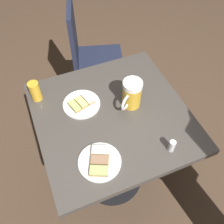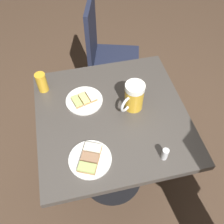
{
  "view_description": "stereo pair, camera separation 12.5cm",
  "coord_description": "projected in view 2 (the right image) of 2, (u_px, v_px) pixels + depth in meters",
  "views": [
    {
      "loc": [
        -0.7,
        0.29,
        1.78
      ],
      "look_at": [
        0.0,
        0.0,
        0.78
      ],
      "focal_mm": 40.32,
      "sensor_mm": 36.0,
      "label": 1
    },
    {
      "loc": [
        -0.74,
        0.17,
        1.78
      ],
      "look_at": [
        0.0,
        0.0,
        0.78
      ],
      "focal_mm": 40.32,
      "sensor_mm": 36.0,
      "label": 2
    }
  ],
  "objects": [
    {
      "name": "cafe_table",
      "position": [
        112.0,
        132.0,
        1.4
      ],
      "size": [
        0.75,
        0.76,
        0.76
      ],
      "color": "black",
      "rests_on": "ground_plane"
    },
    {
      "name": "plate_far",
      "position": [
        90.0,
        159.0,
        1.11
      ],
      "size": [
        0.19,
        0.19,
        0.03
      ],
      "color": "white",
      "rests_on": "cafe_table"
    },
    {
      "name": "beer_mug",
      "position": [
        134.0,
        97.0,
        1.24
      ],
      "size": [
        0.12,
        0.14,
        0.16
      ],
      "color": "gold",
      "rests_on": "cafe_table"
    },
    {
      "name": "beer_glass_small",
      "position": [
        42.0,
        82.0,
        1.33
      ],
      "size": [
        0.06,
        0.06,
        0.11
      ],
      "primitive_type": "cylinder",
      "color": "gold",
      "rests_on": "cafe_table"
    },
    {
      "name": "ground_plane",
      "position": [
        112.0,
        176.0,
        1.88
      ],
      "size": [
        6.0,
        6.0,
        0.0
      ],
      "primitive_type": "plane",
      "color": "#4C3828"
    },
    {
      "name": "plate_near",
      "position": [
        84.0,
        100.0,
        1.31
      ],
      "size": [
        0.19,
        0.19,
        0.03
      ],
      "color": "white",
      "rests_on": "cafe_table"
    },
    {
      "name": "cafe_chair",
      "position": [
        105.0,
        53.0,
        1.93
      ],
      "size": [
        0.47,
        0.47,
        0.93
      ],
      "rotation": [
        0.0,
        0.0,
        2.85
      ],
      "color": "#1E2338",
      "rests_on": "ground_plane"
    },
    {
      "name": "salt_shaker",
      "position": [
        165.0,
        154.0,
        1.1
      ],
      "size": [
        0.03,
        0.03,
        0.06
      ],
      "primitive_type": "cylinder",
      "color": "silver",
      "rests_on": "cafe_table"
    }
  ]
}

